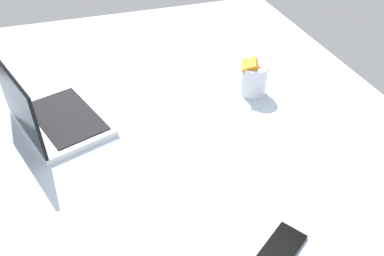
{
  "coord_description": "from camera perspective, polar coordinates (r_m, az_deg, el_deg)",
  "views": [
    {
      "loc": [
        -103.34,
        30.89,
        96.68
      ],
      "look_at": [
        -16.02,
        2.82,
        24.0
      ],
      "focal_mm": 37.37,
      "sensor_mm": 36.0,
      "label": 1
    }
  ],
  "objects": [
    {
      "name": "laptop",
      "position": [
        1.32,
        -19.55,
        1.65
      ],
      "size": [
        38.79,
        32.71,
        23.0
      ],
      "rotation": [
        0.0,
        0.0,
        0.34
      ],
      "color": "silver",
      "rests_on": "bed_mattress"
    },
    {
      "name": "snack_cup",
      "position": [
        1.41,
        8.83,
        6.98
      ],
      "size": [
        9.16,
        10.49,
        14.17
      ],
      "color": "silver",
      "rests_on": "bed_mattress"
    },
    {
      "name": "cell_phone",
      "position": [
        0.97,
        12.5,
        -16.54
      ],
      "size": [
        13.48,
        15.41,
        0.8
      ],
      "primitive_type": "cube",
      "rotation": [
        0.0,
        0.0,
        0.6
      ],
      "color": "black",
      "rests_on": "bed_mattress"
    },
    {
      "name": "bed_mattress",
      "position": [
        1.39,
        -0.91,
        -0.72
      ],
      "size": [
        180.0,
        140.0,
        18.0
      ],
      "primitive_type": "cube",
      "color": "silver",
      "rests_on": "ground"
    }
  ]
}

